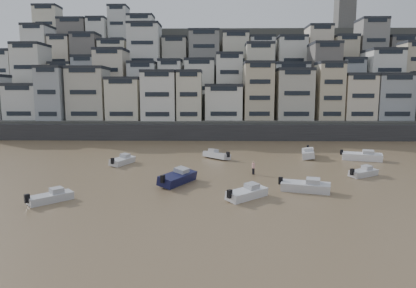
{
  "coord_description": "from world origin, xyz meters",
  "views": [
    {
      "loc": [
        9.55,
        -16.6,
        10.53
      ],
      "look_at": [
        8.59,
        30.0,
        4.0
      ],
      "focal_mm": 32.0,
      "sensor_mm": 36.0,
      "label": 1
    }
  ],
  "objects_px": {
    "boat_g": "(362,155)",
    "boat_d": "(363,171)",
    "boat_j": "(50,196)",
    "boat_h": "(217,154)",
    "boat_a": "(247,192)",
    "boat_c": "(178,176)",
    "boat_b": "(306,185)",
    "boat_i": "(308,152)",
    "boat_f": "(123,160)",
    "person_pink": "(253,168)"
  },
  "relations": [
    {
      "from": "boat_g",
      "to": "boat_d",
      "type": "xyz_separation_m",
      "value": [
        -4.15,
        -11.17,
        -0.24
      ]
    },
    {
      "from": "boat_j",
      "to": "boat_h",
      "type": "height_order",
      "value": "boat_h"
    },
    {
      "from": "boat_a",
      "to": "boat_h",
      "type": "height_order",
      "value": "boat_h"
    },
    {
      "from": "boat_a",
      "to": "boat_c",
      "type": "bearing_deg",
      "value": 98.88
    },
    {
      "from": "boat_b",
      "to": "boat_j",
      "type": "bearing_deg",
      "value": -153.06
    },
    {
      "from": "boat_j",
      "to": "boat_i",
      "type": "bearing_deg",
      "value": -6.95
    },
    {
      "from": "boat_c",
      "to": "boat_d",
      "type": "relative_size",
      "value": 1.36
    },
    {
      "from": "boat_g",
      "to": "boat_a",
      "type": "distance_m",
      "value": 29.02
    },
    {
      "from": "boat_g",
      "to": "boat_a",
      "type": "height_order",
      "value": "boat_g"
    },
    {
      "from": "boat_f",
      "to": "boat_h",
      "type": "height_order",
      "value": "boat_h"
    },
    {
      "from": "boat_c",
      "to": "boat_i",
      "type": "bearing_deg",
      "value": -20.2
    },
    {
      "from": "boat_d",
      "to": "boat_h",
      "type": "bearing_deg",
      "value": 114.23
    },
    {
      "from": "boat_b",
      "to": "boat_a",
      "type": "relative_size",
      "value": 1.07
    },
    {
      "from": "boat_a",
      "to": "boat_d",
      "type": "bearing_deg",
      "value": -9.51
    },
    {
      "from": "boat_b",
      "to": "boat_a",
      "type": "bearing_deg",
      "value": -139.76
    },
    {
      "from": "boat_d",
      "to": "boat_i",
      "type": "bearing_deg",
      "value": 72.43
    },
    {
      "from": "boat_b",
      "to": "boat_g",
      "type": "relative_size",
      "value": 0.87
    },
    {
      "from": "boat_c",
      "to": "person_pink",
      "type": "relative_size",
      "value": 3.62
    },
    {
      "from": "boat_c",
      "to": "boat_f",
      "type": "relative_size",
      "value": 1.2
    },
    {
      "from": "boat_g",
      "to": "boat_h",
      "type": "bearing_deg",
      "value": -164.47
    },
    {
      "from": "boat_i",
      "to": "boat_d",
      "type": "relative_size",
      "value": 1.38
    },
    {
      "from": "boat_f",
      "to": "boat_a",
      "type": "height_order",
      "value": "boat_f"
    },
    {
      "from": "boat_h",
      "to": "boat_g",
      "type": "bearing_deg",
      "value": -137.28
    },
    {
      "from": "boat_c",
      "to": "boat_a",
      "type": "distance_m",
      "value": 9.61
    },
    {
      "from": "boat_g",
      "to": "person_pink",
      "type": "relative_size",
      "value": 3.67
    },
    {
      "from": "boat_j",
      "to": "boat_a",
      "type": "relative_size",
      "value": 0.88
    },
    {
      "from": "boat_f",
      "to": "boat_d",
      "type": "height_order",
      "value": "boat_f"
    },
    {
      "from": "boat_f",
      "to": "person_pink",
      "type": "relative_size",
      "value": 3.01
    },
    {
      "from": "boat_d",
      "to": "boat_b",
      "type": "bearing_deg",
      "value": -172.79
    },
    {
      "from": "boat_f",
      "to": "person_pink",
      "type": "distance_m",
      "value": 19.62
    },
    {
      "from": "boat_b",
      "to": "boat_c",
      "type": "height_order",
      "value": "boat_c"
    },
    {
      "from": "boat_a",
      "to": "boat_i",
      "type": "relative_size",
      "value": 0.81
    },
    {
      "from": "boat_g",
      "to": "boat_j",
      "type": "relative_size",
      "value": 1.4
    },
    {
      "from": "boat_c",
      "to": "person_pink",
      "type": "xyz_separation_m",
      "value": [
        9.27,
        5.06,
        0.01
      ]
    },
    {
      "from": "boat_j",
      "to": "boat_f",
      "type": "bearing_deg",
      "value": 36.9
    },
    {
      "from": "boat_j",
      "to": "boat_a",
      "type": "height_order",
      "value": "boat_a"
    },
    {
      "from": "boat_d",
      "to": "boat_a",
      "type": "bearing_deg",
      "value": -179.0
    },
    {
      "from": "boat_j",
      "to": "boat_h",
      "type": "relative_size",
      "value": 0.85
    },
    {
      "from": "boat_f",
      "to": "boat_d",
      "type": "relative_size",
      "value": 1.13
    },
    {
      "from": "boat_g",
      "to": "boat_a",
      "type": "relative_size",
      "value": 1.23
    },
    {
      "from": "boat_j",
      "to": "boat_g",
      "type": "bearing_deg",
      "value": -15.73
    },
    {
      "from": "boat_c",
      "to": "person_pink",
      "type": "height_order",
      "value": "person_pink"
    },
    {
      "from": "boat_i",
      "to": "boat_h",
      "type": "bearing_deg",
      "value": -71.87
    },
    {
      "from": "boat_f",
      "to": "person_pink",
      "type": "bearing_deg",
      "value": -89.58
    },
    {
      "from": "boat_d",
      "to": "person_pink",
      "type": "xyz_separation_m",
      "value": [
        -13.77,
        0.86,
        0.24
      ]
    },
    {
      "from": "boat_h",
      "to": "boat_d",
      "type": "height_order",
      "value": "boat_h"
    },
    {
      "from": "boat_b",
      "to": "boat_d",
      "type": "relative_size",
      "value": 1.2
    },
    {
      "from": "boat_i",
      "to": "person_pink",
      "type": "relative_size",
      "value": 3.67
    },
    {
      "from": "boat_j",
      "to": "boat_i",
      "type": "height_order",
      "value": "boat_i"
    },
    {
      "from": "boat_b",
      "to": "boat_h",
      "type": "height_order",
      "value": "boat_b"
    }
  ]
}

